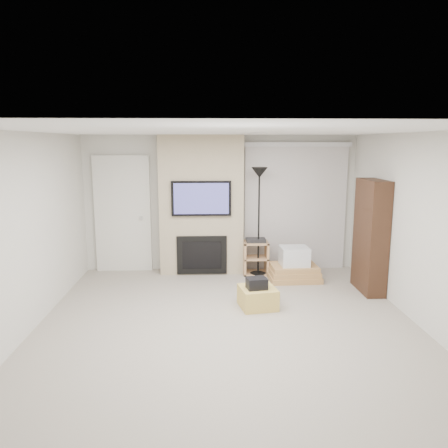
{
  "coord_description": "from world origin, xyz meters",
  "views": [
    {
      "loc": [
        -0.28,
        -5.29,
        2.37
      ],
      "look_at": [
        0.0,
        1.2,
        1.15
      ],
      "focal_mm": 35.0,
      "sensor_mm": 36.0,
      "label": 1
    }
  ],
  "objects_px": {
    "ottoman": "(258,297)",
    "box_stack": "(294,267)",
    "av_stand": "(256,255)",
    "bookshelf": "(371,236)",
    "floor_lamp": "(259,191)"
  },
  "relations": [
    {
      "from": "floor_lamp",
      "to": "box_stack",
      "type": "relative_size",
      "value": 2.17
    },
    {
      "from": "floor_lamp",
      "to": "box_stack",
      "type": "bearing_deg",
      "value": -27.36
    },
    {
      "from": "floor_lamp",
      "to": "av_stand",
      "type": "distance_m",
      "value": 1.19
    },
    {
      "from": "ottoman",
      "to": "av_stand",
      "type": "bearing_deg",
      "value": 84.59
    },
    {
      "from": "bookshelf",
      "to": "floor_lamp",
      "type": "bearing_deg",
      "value": 150.91
    },
    {
      "from": "av_stand",
      "to": "bookshelf",
      "type": "bearing_deg",
      "value": -30.22
    },
    {
      "from": "av_stand",
      "to": "ottoman",
      "type": "bearing_deg",
      "value": -95.41
    },
    {
      "from": "ottoman",
      "to": "floor_lamp",
      "type": "xyz_separation_m",
      "value": [
        0.2,
        1.58,
        1.38
      ]
    },
    {
      "from": "bookshelf",
      "to": "av_stand",
      "type": "bearing_deg",
      "value": 149.78
    },
    {
      "from": "floor_lamp",
      "to": "av_stand",
      "type": "height_order",
      "value": "floor_lamp"
    },
    {
      "from": "bookshelf",
      "to": "ottoman",
      "type": "bearing_deg",
      "value": -160.72
    },
    {
      "from": "box_stack",
      "to": "floor_lamp",
      "type": "bearing_deg",
      "value": 152.64
    },
    {
      "from": "ottoman",
      "to": "box_stack",
      "type": "xyz_separation_m",
      "value": [
        0.79,
        1.28,
        0.07
      ]
    },
    {
      "from": "av_stand",
      "to": "box_stack",
      "type": "bearing_deg",
      "value": -30.59
    },
    {
      "from": "ottoman",
      "to": "av_stand",
      "type": "relative_size",
      "value": 0.76
    }
  ]
}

